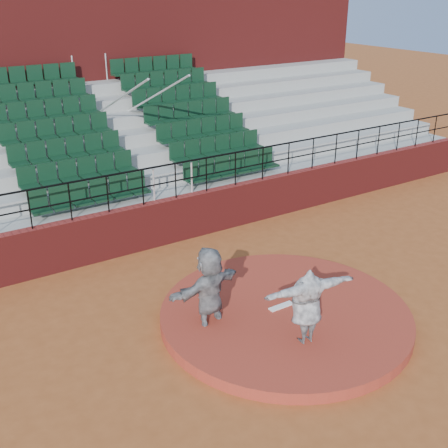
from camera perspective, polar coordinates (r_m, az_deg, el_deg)
The scene contains 9 objects.
ground at distance 12.68m, azimuth 6.19°, elevation -9.63°, with size 90.00×90.00×0.00m, color #9B4E23.
pitchers_mound at distance 12.61m, azimuth 6.22°, elevation -9.15°, with size 5.50×5.50×0.25m, color #9C3323.
pitching_rubber at distance 12.63m, azimuth 5.82°, elevation -8.31°, with size 0.60×0.15×0.03m, color white.
boundary_wall at distance 16.09m, azimuth -4.81°, elevation 0.52°, with size 24.00×0.30×1.30m, color maroon.
wall_railing at distance 15.61m, azimuth -4.97°, elevation 5.19°, with size 24.04×0.05×1.03m.
seating_deck at distance 18.95m, azimuth -10.14°, elevation 6.34°, with size 24.00×5.97×4.63m.
press_box_facade at distance 22.12m, azimuth -14.70°, elevation 13.99°, with size 24.00×3.00×7.10m, color maroon.
pitcher at distance 11.20m, azimuth 8.41°, elevation -8.22°, with size 1.98×0.54×1.61m, color black.
fielder at distance 11.75m, azimuth -1.51°, elevation -6.78°, with size 1.81×0.58×1.95m, color black.
Camera 1 is at (-6.83, -8.17, 6.87)m, focal length 45.00 mm.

